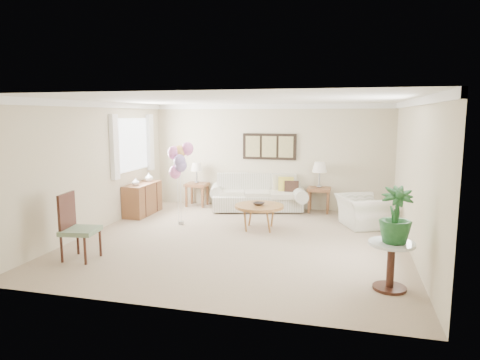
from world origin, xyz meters
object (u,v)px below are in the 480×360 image
at_px(sofa, 258,196).
at_px(coffee_table, 259,207).
at_px(armchair, 362,211).
at_px(balloon_cluster, 179,159).
at_px(accent_chair, 76,225).

xyz_separation_m(sofa, coffee_table, (0.40, -1.79, 0.12)).
bearing_deg(coffee_table, sofa, 102.71).
distance_m(armchair, balloon_cluster, 3.99).
bearing_deg(coffee_table, accent_chair, -134.70).
bearing_deg(balloon_cluster, armchair, 12.18).
bearing_deg(balloon_cluster, sofa, 54.79).
height_order(armchair, accent_chair, accent_chair).
distance_m(coffee_table, armchair, 2.18).
distance_m(coffee_table, balloon_cluster, 1.95).
xyz_separation_m(coffee_table, accent_chair, (-2.51, -2.53, 0.10)).
bearing_deg(sofa, armchair, -22.91).
bearing_deg(armchair, coffee_table, 88.46).
relative_size(coffee_table, armchair, 1.01).
relative_size(accent_chair, balloon_cluster, 0.61).
bearing_deg(accent_chair, balloon_cluster, 72.12).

